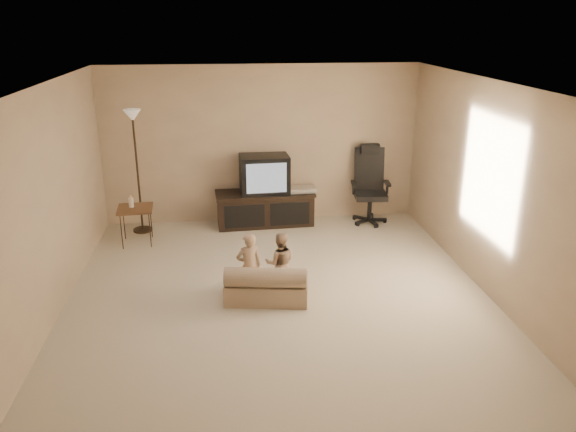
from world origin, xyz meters
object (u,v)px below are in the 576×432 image
at_px(tv_stand, 265,196).
at_px(toddler_left, 249,266).
at_px(toddler_right, 280,263).
at_px(office_chair, 369,195).
at_px(child_sofa, 267,286).
at_px(side_table, 135,209).
at_px(floor_lamp, 135,144).

relative_size(tv_stand, toddler_left, 1.92).
relative_size(tv_stand, toddler_right, 2.10).
relative_size(office_chair, child_sofa, 1.22).
relative_size(tv_stand, side_table, 2.16).
xyz_separation_m(tv_stand, toddler_right, (-0.01, -2.40, -0.09)).
distance_m(child_sofa, toddler_left, 0.31).
relative_size(side_table, child_sofa, 0.72).
height_order(child_sofa, toddler_right, toddler_right).
xyz_separation_m(side_table, toddler_right, (1.94, -1.81, -0.15)).
xyz_separation_m(office_chair, side_table, (-3.64, -0.53, 0.08)).
height_order(office_chair, floor_lamp, floor_lamp).
height_order(child_sofa, toddler_left, toddler_left).
bearing_deg(office_chair, toddler_right, -120.12).
height_order(floor_lamp, toddler_left, floor_lamp).
height_order(toddler_left, toddler_right, toddler_left).
height_order(side_table, toddler_left, toddler_left).
bearing_deg(side_table, child_sofa, -48.85).
distance_m(office_chair, toddler_right, 2.89).
relative_size(floor_lamp, toddler_left, 2.26).
height_order(floor_lamp, child_sofa, floor_lamp).
bearing_deg(child_sofa, toddler_right, 58.22).
bearing_deg(office_chair, child_sofa, -120.56).
xyz_separation_m(tv_stand, floor_lamp, (-1.94, -0.09, 0.91)).
bearing_deg(office_chair, tv_stand, -176.38).
height_order(tv_stand, side_table, tv_stand).
height_order(tv_stand, floor_lamp, floor_lamp).
bearing_deg(tv_stand, floor_lamp, 179.80).
xyz_separation_m(toddler_left, toddler_right, (0.38, 0.14, -0.04)).
bearing_deg(toddler_right, floor_lamp, -47.25).
xyz_separation_m(side_table, floor_lamp, (0.01, 0.50, 0.85)).
distance_m(tv_stand, toddler_left, 2.58).
relative_size(tv_stand, office_chair, 1.28).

